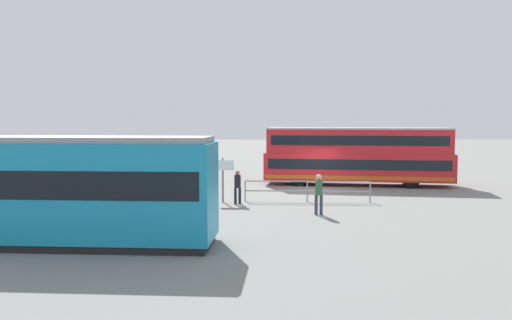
% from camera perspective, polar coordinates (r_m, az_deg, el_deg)
% --- Properties ---
extents(ground_plane, '(160.00, 160.00, 0.00)m').
position_cam_1_polar(ground_plane, '(31.44, 6.61, -3.28)').
color(ground_plane, gray).
extents(double_decker_bus, '(12.01, 4.61, 3.68)m').
position_cam_1_polar(double_decker_bus, '(34.10, 10.92, 0.46)').
color(double_decker_bus, red).
rests_on(double_decker_bus, ground).
extents(tram_yellow, '(12.55, 3.59, 3.63)m').
position_cam_1_polar(tram_yellow, '(19.09, -23.39, -2.89)').
color(tram_yellow, teal).
rests_on(tram_yellow, ground).
extents(pedestrian_near_railing, '(0.38, 0.38, 1.68)m').
position_cam_1_polar(pedestrian_near_railing, '(26.02, -2.02, -2.71)').
color(pedestrian_near_railing, black).
rests_on(pedestrian_near_railing, ground).
extents(pedestrian_crossing, '(0.38, 0.38, 1.80)m').
position_cam_1_polar(pedestrian_crossing, '(23.22, 6.83, -3.40)').
color(pedestrian_crossing, '#33384C').
rests_on(pedestrian_crossing, ground).
extents(pedestrian_railing, '(6.40, 0.59, 1.08)m').
position_cam_1_polar(pedestrian_railing, '(26.90, 5.59, -3.00)').
color(pedestrian_railing, gray).
rests_on(pedestrian_railing, ground).
extents(info_sign, '(1.14, 0.13, 2.24)m').
position_cam_1_polar(info_sign, '(26.60, -3.63, -1.29)').
color(info_sign, slate).
rests_on(info_sign, ground).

